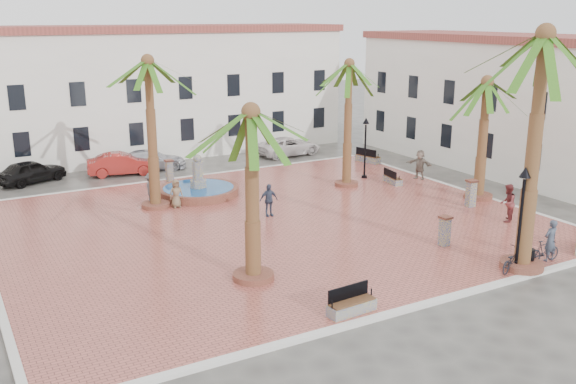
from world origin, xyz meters
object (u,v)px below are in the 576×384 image
lamppost_s (522,201)px  car_white (289,146)px  bench_s (352,306)px  bench_ne (368,158)px  cyclist_a (550,240)px  bollard_e (471,193)px  palm_ne (349,77)px  fountain (199,189)px  pedestrian_fountain_a (176,194)px  bicycle_a (512,260)px  car_silver (151,160)px  pedestrian_east (420,164)px  bicycle_b (544,251)px  palm_sw (251,135)px  bench_e (392,179)px  cyclist_b (508,203)px  litter_bin (530,257)px  bollard_se (445,230)px  palm_s (543,61)px  car_red (122,164)px  palm_nw (149,77)px  bollard_n (169,170)px  pedestrian_fountain_b (269,200)px  car_black (31,171)px  pedestrian_north (151,189)px  palm_e (486,97)px  lamppost_e (365,137)px

lamppost_s → car_white: 24.81m
bench_s → bench_ne: size_ratio=0.94×
cyclist_a → lamppost_s: bearing=0.9°
bollard_e → palm_ne: bearing=115.5°
fountain → pedestrian_fountain_a: size_ratio=3.01×
bicycle_a → car_silver: 26.02m
pedestrian_east → bicycle_b: bearing=-44.1°
fountain → palm_sw: palm_sw is taller
bench_e → cyclist_b: cyclist_b is taller
lamppost_s → car_silver: bearing=106.4°
palm_sw → car_white: bearing=57.3°
bench_s → litter_bin: (8.96, -0.02, 0.10)m
pedestrian_fountain_a → bench_e: bearing=-8.7°
bench_s → pedestrian_fountain_a: size_ratio=1.22×
bollard_se → cyclist_b: size_ratio=0.72×
palm_s → car_red: size_ratio=2.19×
palm_nw → car_red: bearing=86.3°
bench_s → cyclist_b: bearing=16.4°
bollard_n → pedestrian_fountain_b: pedestrian_fountain_b is taller
fountain → car_silver: (-0.23, 8.04, 0.20)m
palm_s → bollard_e: 11.66m
bollard_n → bicycle_a: bearing=-70.6°
pedestrian_fountain_a → bench_ne: bearing=12.3°
car_black → car_silver: 7.72m
palm_sw → pedestrian_north: palm_sw is taller
litter_bin → palm_e: bearing=56.2°
palm_nw → bench_e: palm_nw is taller
litter_bin → pedestrian_fountain_b: pedestrian_fountain_b is taller
lamppost_e → cyclist_a: (-1.63, -15.55, -1.72)m
palm_nw → bollard_se: bearing=-52.2°
bench_s → bicycle_b: bicycle_b is taller
pedestrian_fountain_a → car_black: (-5.97, 10.02, -0.18)m
bench_ne → cyclist_a: bearing=152.7°
lamppost_s → pedestrian_fountain_a: (-9.12, 15.23, -2.16)m
bollard_se → palm_sw: bearing=174.9°
cyclist_b → palm_nw: bearing=-69.1°
lamppost_e → car_red: bearing=145.6°
car_red → pedestrian_north: bearing=-173.4°
palm_ne → litter_bin: bearing=-93.0°
palm_sw → litter_bin: (10.61, -4.41, -5.42)m
lamppost_e → bench_ne: bearing=51.1°
pedestrian_fountain_a → pedestrian_north: bearing=132.9°
bicycle_a → bicycle_b: (1.93, 0.00, 0.02)m
bench_s → bicycle_b: bearing=-4.0°
lamppost_e → palm_nw: bearing=178.8°
palm_sw → bollard_e: (14.72, 3.12, -5.02)m
lamppost_e → bollard_n: 12.50m
lamppost_s → bollard_n: lamppost_s is taller
lamppost_s → bench_e: bearing=72.3°
palm_e → bench_ne: (-0.02, 10.58, -5.47)m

